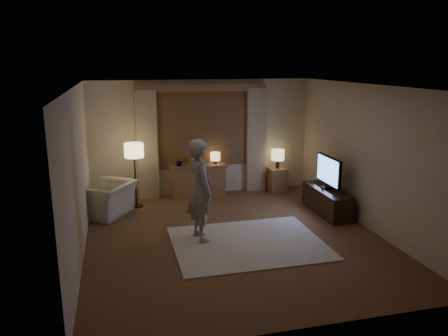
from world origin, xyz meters
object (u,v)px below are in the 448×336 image
object	(u,v)px
sideboard	(198,182)
person	(200,190)
tv_stand	(327,201)
armchair	(107,199)
side_table	(277,180)

from	to	relation	value
sideboard	person	world-z (taller)	person
tv_stand	person	size ratio (longest dim) A/B	0.81
sideboard	tv_stand	world-z (taller)	sideboard
person	sideboard	bearing A→B (deg)	-20.06
armchair	side_table	distance (m)	3.93
sideboard	person	bearing A→B (deg)	-99.74
side_table	person	world-z (taller)	person
sideboard	armchair	xyz separation A→B (m)	(-1.99, -0.75, -0.02)
armchair	tv_stand	world-z (taller)	armchair
sideboard	armchair	distance (m)	2.12
tv_stand	armchair	bearing A→B (deg)	167.36
tv_stand	person	distance (m)	2.89
person	tv_stand	bearing A→B (deg)	-85.79
armchair	side_table	size ratio (longest dim) A/B	1.80
armchair	tv_stand	distance (m)	4.41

